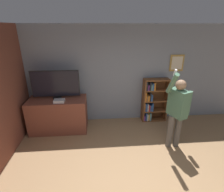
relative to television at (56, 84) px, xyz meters
name	(u,v)px	position (x,y,z in m)	size (l,w,h in m)	color
wall_back	(120,75)	(1.70, 0.41, 0.09)	(7.08, 0.09, 2.70)	gray
tv_ledge	(59,115)	(0.00, -0.07, -0.82)	(1.47, 0.71, 0.88)	brown
television	(56,84)	(0.00, 0.00, 0.00)	(1.19, 0.22, 0.74)	black
game_console	(59,101)	(0.10, -0.26, -0.35)	(0.26, 0.20, 0.06)	silver
bookshelf	(152,100)	(2.63, 0.23, -0.64)	(0.71, 0.28, 1.27)	brown
person	(177,108)	(2.76, -1.05, -0.29)	(0.57, 0.54, 1.89)	#56514C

